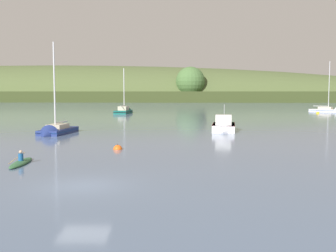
{
  "coord_description": "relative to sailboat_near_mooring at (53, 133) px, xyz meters",
  "views": [
    {
      "loc": [
        4.25,
        -19.78,
        4.7
      ],
      "look_at": [
        4.42,
        26.02,
        0.83
      ],
      "focal_mm": 42.8,
      "sensor_mm": 36.0,
      "label": 1
    }
  ],
  "objects": [
    {
      "name": "ground",
      "position": [
        8.46,
        -24.95,
        -0.13
      ],
      "size": [
        1400.0,
        1400.0,
        0.0
      ],
      "primitive_type": "plane",
      "color": "slate"
    },
    {
      "name": "far_shoreline_hill",
      "position": [
        -51.43,
        181.39,
        0.2
      ],
      "size": [
        590.93,
        106.25,
        39.52
      ],
      "rotation": [
        0.0,
        0.0,
        -0.05
      ],
      "color": "#35401E",
      "rests_on": "ground"
    },
    {
      "name": "sailboat_near_mooring",
      "position": [
        0.0,
        0.0,
        0.0
      ],
      "size": [
        3.41,
        7.45,
        11.45
      ],
      "rotation": [
        0.0,
        0.0,
        4.57
      ],
      "color": "navy",
      "rests_on": "ground"
    },
    {
      "name": "sailboat_midwater_white",
      "position": [
        2.87,
        45.23,
        0.17
      ],
      "size": [
        3.66,
        8.18,
        11.24
      ],
      "rotation": [
        0.0,
        0.0,
        1.45
      ],
      "color": "#0F564C",
      "rests_on": "ground"
    },
    {
      "name": "sailboat_far_left",
      "position": [
        51.41,
        51.53,
        0.05
      ],
      "size": [
        7.45,
        6.8,
        13.23
      ],
      "rotation": [
        0.0,
        0.0,
        5.58
      ],
      "color": "white",
      "rests_on": "ground"
    },
    {
      "name": "fishing_boat_moored",
      "position": [
        19.39,
        3.09,
        0.28
      ],
      "size": [
        3.54,
        6.71,
        4.13
      ],
      "rotation": [
        0.0,
        0.0,
        4.55
      ],
      "color": "white",
      "rests_on": "ground"
    },
    {
      "name": "canoe_with_paddler",
      "position": [
        3.03,
        -18.72,
        -0.03
      ],
      "size": [
        1.49,
        4.08,
        1.02
      ],
      "rotation": [
        0.0,
        0.0,
        1.62
      ],
      "color": "#33663D",
      "rests_on": "ground"
    },
    {
      "name": "mooring_buoy_off_fishing_boat",
      "position": [
        46.08,
        44.21,
        -0.13
      ],
      "size": [
        0.73,
        0.73,
        0.81
      ],
      "color": "yellow",
      "rests_on": "ground"
    },
    {
      "name": "mooring_buoy_far_upstream",
      "position": [
        8.55,
        -12.0,
        -0.13
      ],
      "size": [
        0.75,
        0.75,
        0.83
      ],
      "color": "#EA5B19",
      "rests_on": "ground"
    }
  ]
}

